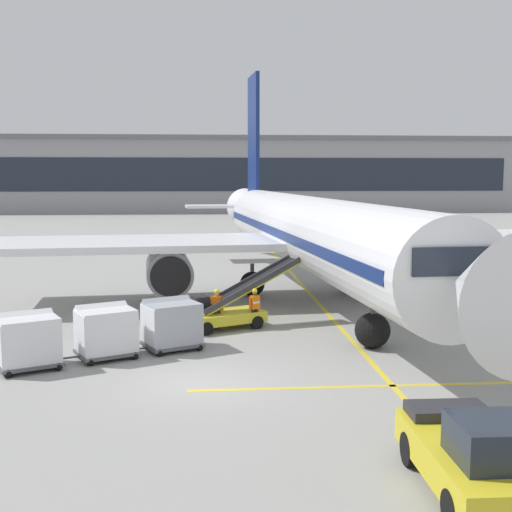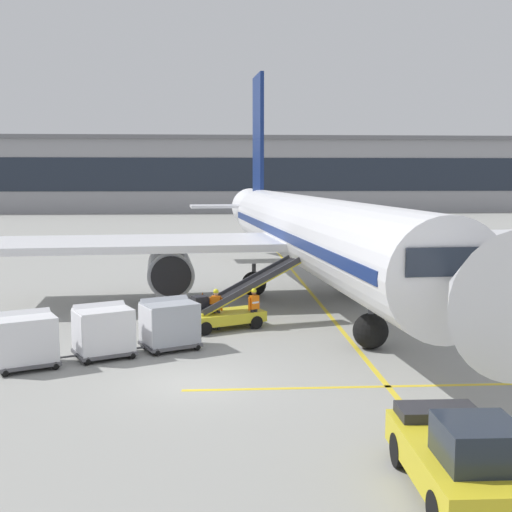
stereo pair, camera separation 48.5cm
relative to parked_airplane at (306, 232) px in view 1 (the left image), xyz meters
name	(u,v)px [view 1 (the left image)]	position (x,y,z in m)	size (l,w,h in m)	color
ground_plane	(198,383)	(-5.59, -14.29, -3.52)	(600.00, 600.00, 0.00)	gray
parked_airplane	(306,232)	(0.00, 0.00, 0.00)	(32.93, 42.28, 14.13)	white
belt_loader	(229,308)	(-4.32, -6.73, -2.67)	(5.37, 3.41, 2.92)	gold
baggage_cart_lead	(171,323)	(-6.63, -10.12, -2.52)	(2.80, 2.31, 1.91)	#515156
baggage_cart_second	(106,330)	(-8.91, -11.12, -2.52)	(2.80, 2.31, 1.91)	#515156
baggage_cart_third	(28,340)	(-11.32, -12.29, -2.52)	(2.80, 2.31, 1.91)	#515156
pushback_tug	(477,456)	(0.12, -22.08, -2.69)	(2.17, 4.43, 1.83)	gold
ground_crew_by_loader	(255,306)	(-3.25, -7.00, -2.52)	(0.50, 0.40, 1.74)	black
ground_crew_by_carts	(175,321)	(-6.49, -9.80, -2.52)	(0.40, 0.51, 1.74)	black
ground_crew_marshaller	(217,306)	(-4.86, -7.05, -2.52)	(0.56, 0.33, 1.74)	#333847
safety_cone_engine_keepout	(229,313)	(-4.26, -5.07, -3.21)	(0.56, 0.56, 0.63)	black
safety_cone_wingtip	(202,300)	(-5.53, -2.32, -3.14)	(0.68, 0.68, 0.77)	black
safety_cone_nose_mark	(174,314)	(-6.75, -5.32, -3.17)	(0.62, 0.62, 0.71)	black
apron_guidance_line_lead_in	(316,300)	(0.43, -0.78, -3.51)	(0.20, 110.00, 0.01)	yellow
apron_guidance_line_stop_bar	(381,386)	(0.07, -15.05, -3.51)	(12.00, 0.20, 0.01)	yellow
terminal_building	(159,175)	(-13.68, 90.90, 3.17)	(127.35, 21.36, 13.48)	#939399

